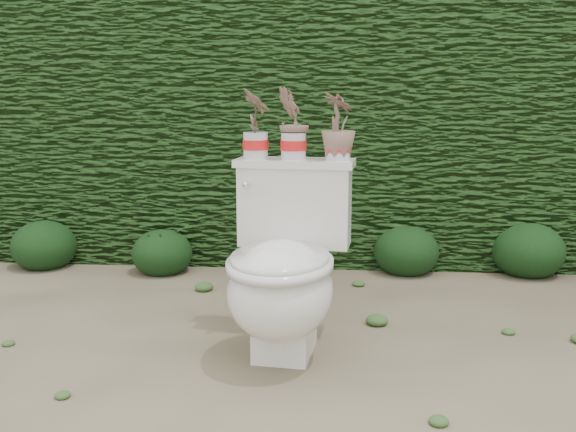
# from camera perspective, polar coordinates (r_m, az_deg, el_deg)

# --- Properties ---
(ground) EXTENTS (60.00, 60.00, 0.00)m
(ground) POSITION_cam_1_polar(r_m,az_deg,el_deg) (2.84, 4.16, -10.86)
(ground) COLOR gray
(ground) RESTS_ON ground
(hedge) EXTENTS (8.00, 1.00, 1.60)m
(hedge) POSITION_cam_1_polar(r_m,az_deg,el_deg) (4.24, 4.44, 7.55)
(hedge) COLOR #2A541C
(hedge) RESTS_ON ground
(house_wall) EXTENTS (8.00, 3.50, 4.00)m
(house_wall) POSITION_cam_1_polar(r_m,az_deg,el_deg) (8.71, 8.73, 17.17)
(house_wall) COLOR silver
(house_wall) RESTS_ON ground
(toilet) EXTENTS (0.53, 0.72, 0.78)m
(toilet) POSITION_cam_1_polar(r_m,az_deg,el_deg) (2.56, -0.34, -4.88)
(toilet) COLOR silver
(toilet) RESTS_ON ground
(potted_plant_left) EXTENTS (0.16, 0.18, 0.28)m
(potted_plant_left) POSITION_cam_1_polar(r_m,az_deg,el_deg) (2.74, -2.91, 8.06)
(potted_plant_left) COLOR #327A26
(potted_plant_left) RESTS_ON toilet
(potted_plant_center) EXTENTS (0.14, 0.17, 0.29)m
(potted_plant_center) POSITION_cam_1_polar(r_m,az_deg,el_deg) (2.70, 0.48, 8.10)
(potted_plant_center) COLOR #327A26
(potted_plant_center) RESTS_ON toilet
(potted_plant_right) EXTENTS (0.20, 0.20, 0.26)m
(potted_plant_right) POSITION_cam_1_polar(r_m,az_deg,el_deg) (2.68, 4.48, 7.79)
(potted_plant_right) COLOR #327A26
(potted_plant_right) RESTS_ON toilet
(liriope_clump_1) EXTENTS (0.39, 0.39, 0.31)m
(liriope_clump_1) POSITION_cam_1_polar(r_m,az_deg,el_deg) (4.19, -20.89, -2.11)
(liriope_clump_1) COLOR #173813
(liriope_clump_1) RESTS_ON ground
(liriope_clump_2) EXTENTS (0.36, 0.36, 0.28)m
(liriope_clump_2) POSITION_cam_1_polar(r_m,az_deg,el_deg) (3.87, -11.14, -2.85)
(liriope_clump_2) COLOR #173813
(liriope_clump_2) RESTS_ON ground
(liriope_clump_3) EXTENTS (0.42, 0.42, 0.34)m
(liriope_clump_3) POSITION_cam_1_polar(r_m,az_deg,el_deg) (3.87, 0.25, -2.21)
(liriope_clump_3) COLOR #173813
(liriope_clump_3) RESTS_ON ground
(liriope_clump_4) EXTENTS (0.38, 0.38, 0.31)m
(liriope_clump_4) POSITION_cam_1_polar(r_m,az_deg,el_deg) (3.86, 10.48, -2.69)
(liriope_clump_4) COLOR #173813
(liriope_clump_4) RESTS_ON ground
(liriope_clump_5) EXTENTS (0.42, 0.42, 0.34)m
(liriope_clump_5) POSITION_cam_1_polar(r_m,az_deg,el_deg) (4.01, 20.58, -2.49)
(liriope_clump_5) COLOR #173813
(liriope_clump_5) RESTS_ON ground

